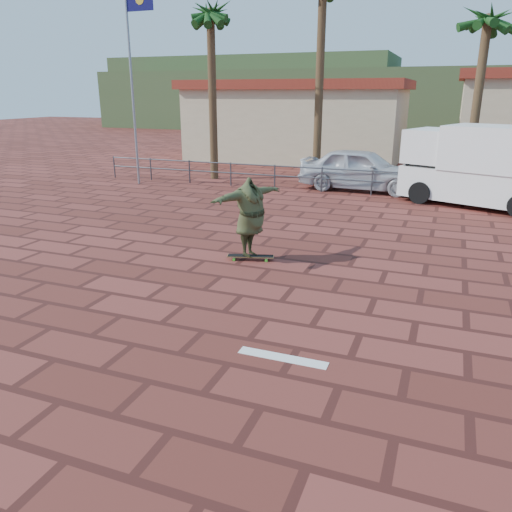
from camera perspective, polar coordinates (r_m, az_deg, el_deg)
The scene contains 13 objects.
ground at distance 8.98m, azimuth 1.20°, elevation -7.20°, with size 120.00×120.00×0.00m, color maroon.
paint_stripe at distance 7.77m, azimuth 3.06°, elevation -11.52°, with size 1.40×0.22×0.01m, color white.
guardrail at distance 20.07m, azimuth 13.14°, elevation 8.66°, with size 24.06×0.06×1.00m.
flagpole at distance 22.51m, azimuth -13.82°, elevation 19.74°, with size 1.30×0.10×8.00m.
palm_far_left at distance 23.67m, azimuth -5.22°, elevation 25.39°, with size 2.40×2.40×8.25m.
palm_center at distance 23.27m, azimuth 24.92°, elevation 22.87°, with size 2.40×2.40×7.75m.
building_west at distance 30.93m, azimuth 4.84°, elevation 15.25°, with size 12.60×7.60×4.50m.
hill_front at distance 57.70m, azimuth 19.20°, elevation 16.42°, with size 70.00×18.00×6.00m, color #384C28.
hill_back at distance 68.27m, azimuth -0.14°, elevation 18.35°, with size 35.00×14.00×8.00m, color #384C28.
longboard at distance 12.01m, azimuth -0.64°, elevation -0.04°, with size 1.15×0.55×0.11m.
skateboarder at distance 11.74m, azimuth -0.66°, elevation 4.43°, with size 2.32×0.63×1.89m, color #3D4324.
campervan at distance 19.30m, azimuth 24.83°, elevation 9.44°, with size 5.78×3.94×2.77m.
car_silver at distance 21.11m, azimuth 11.95°, elevation 9.66°, with size 2.01×5.00×1.70m, color silver.
Camera 1 is at (2.75, -7.63, 3.85)m, focal length 35.00 mm.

